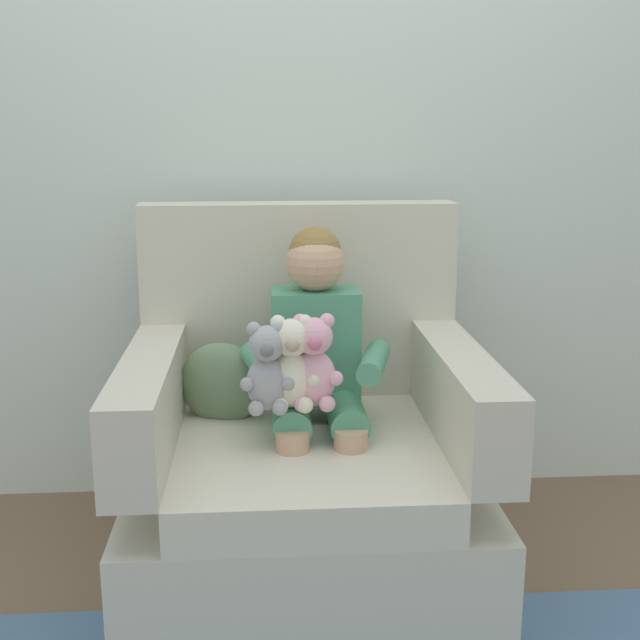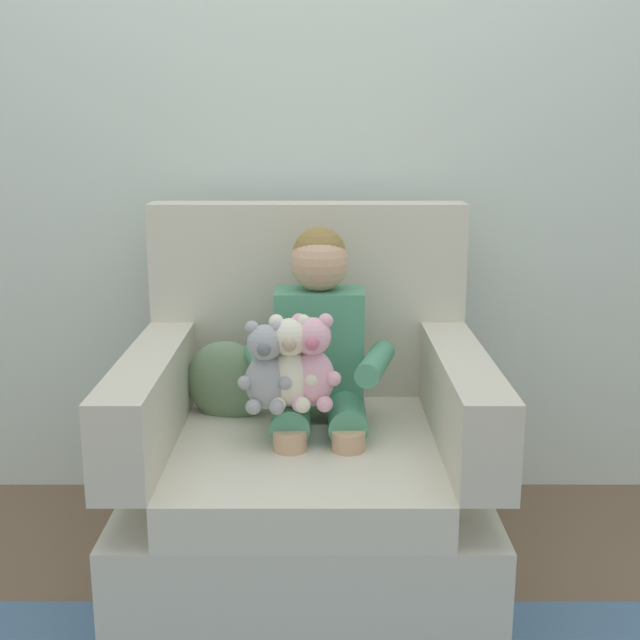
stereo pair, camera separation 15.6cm
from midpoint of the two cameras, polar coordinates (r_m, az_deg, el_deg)
ground_plane at (r=2.56m, az=-2.78°, el=-17.40°), size 8.00×8.00×0.00m
back_wall at (r=2.88m, az=-3.42°, el=13.16°), size 6.00×0.10×2.60m
armchair at (r=2.45m, az=-2.90°, el=-9.99°), size 1.01×0.94×1.07m
seated_child at (r=2.37m, az=-2.11°, el=-2.56°), size 0.45×0.39×0.82m
plush_pink at (r=2.22m, az=-2.46°, el=-3.13°), size 0.16×0.13×0.27m
plush_cream at (r=2.21m, az=-4.02°, el=-3.22°), size 0.16×0.13×0.26m
plush_grey at (r=2.20m, az=-5.75°, el=-3.52°), size 0.15×0.12×0.25m
throw_pillow at (r=2.50m, az=-8.63°, el=-4.49°), size 0.28×0.17×0.26m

